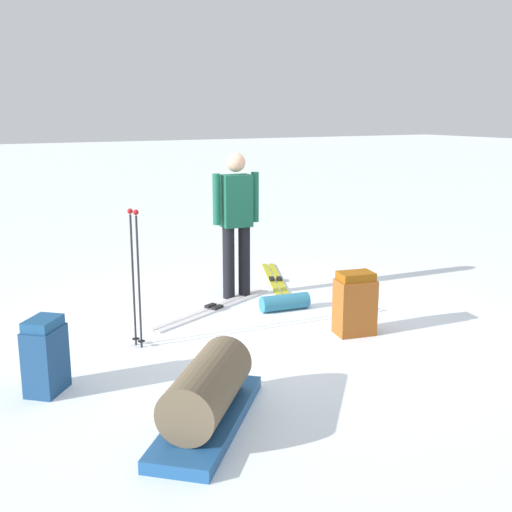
{
  "coord_description": "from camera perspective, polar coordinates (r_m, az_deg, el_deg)",
  "views": [
    {
      "loc": [
        -5.58,
        3.04,
        2.16
      ],
      "look_at": [
        0.0,
        0.0,
        0.7
      ],
      "focal_mm": 44.45,
      "sensor_mm": 36.0,
      "label": 1
    }
  ],
  "objects": [
    {
      "name": "gear_sled",
      "position": [
        4.53,
        -4.38,
        -12.4
      ],
      "size": [
        1.34,
        1.27,
        0.49
      ],
      "color": "#1E4F89",
      "rests_on": "ground_plane"
    },
    {
      "name": "backpack_bright",
      "position": [
        6.31,
        8.89,
        -4.28
      ],
      "size": [
        0.33,
        0.42,
        0.63
      ],
      "color": "#944C1B",
      "rests_on": "ground_plane"
    },
    {
      "name": "sleeping_mat_rolled",
      "position": [
        7.04,
        2.61,
        -4.18
      ],
      "size": [
        0.25,
        0.57,
        0.18
      ],
      "primitive_type": "cylinder",
      "rotation": [
        0.0,
        1.57,
        1.44
      ],
      "color": "teal",
      "rests_on": "ground_plane"
    },
    {
      "name": "ski_pair_far",
      "position": [
        7.09,
        -3.81,
        -4.73
      ],
      "size": [
        0.92,
        1.75,
        0.05
      ],
      "color": "silver",
      "rests_on": "ground_plane"
    },
    {
      "name": "backpack_large_dark",
      "position": [
        5.25,
        -18.43,
        -8.57
      ],
      "size": [
        0.4,
        0.39,
        0.61
      ],
      "color": "navy",
      "rests_on": "ground_plane"
    },
    {
      "name": "ground_plane",
      "position": [
        6.71,
        -0.0,
        -5.84
      ],
      "size": [
        80.0,
        80.0,
        0.0
      ],
      "primitive_type": "plane",
      "color": "white"
    },
    {
      "name": "skier_standing",
      "position": [
        7.34,
        -1.8,
        3.48
      ],
      "size": [
        0.24,
        0.57,
        1.7
      ],
      "color": "black",
      "rests_on": "ground_plane"
    },
    {
      "name": "ski_pair_near",
      "position": [
        8.22,
        1.78,
        -2.21
      ],
      "size": [
        1.74,
        0.87,
        0.05
      ],
      "color": "gold",
      "rests_on": "ground_plane"
    },
    {
      "name": "ski_poles_planted_near",
      "position": [
        5.9,
        -10.78,
        -1.38
      ],
      "size": [
        0.16,
        0.1,
        1.3
      ],
      "color": "#28262A",
      "rests_on": "ground_plane"
    }
  ]
}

